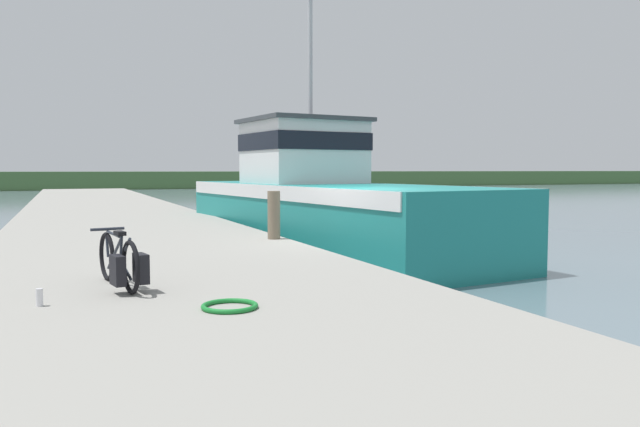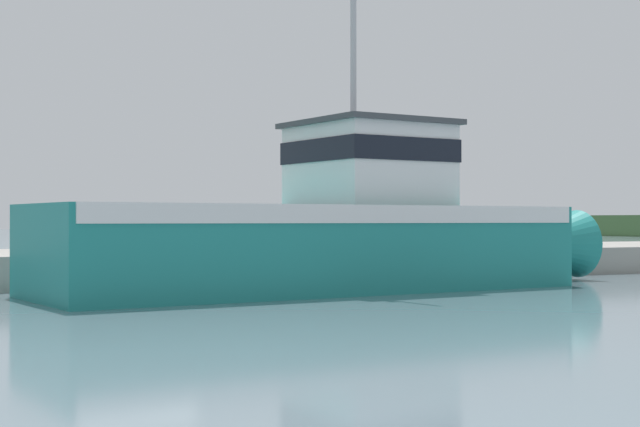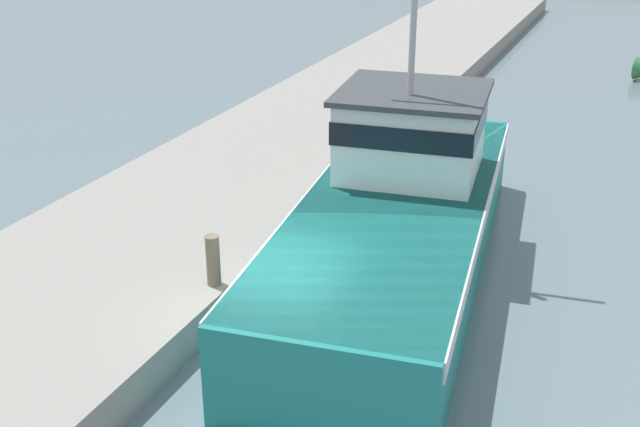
# 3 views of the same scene
# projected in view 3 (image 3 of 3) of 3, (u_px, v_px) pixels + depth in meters

# --- Properties ---
(ground_plane) EXTENTS (320.00, 320.00, 0.00)m
(ground_plane) POSITION_uv_depth(u_px,v_px,m) (275.00, 350.00, 14.87)
(ground_plane) COLOR slate
(dock_pier) EXTENTS (5.96, 80.00, 0.76)m
(dock_pier) POSITION_uv_depth(u_px,v_px,m) (86.00, 288.00, 16.26)
(dock_pier) COLOR gray
(dock_pier) RESTS_ON ground_plane
(fishing_boat_main) EXTENTS (5.17, 14.37, 8.95)m
(fishing_boat_main) POSITION_uv_depth(u_px,v_px,m) (401.00, 207.00, 17.64)
(fishing_boat_main) COLOR teal
(fishing_boat_main) RESTS_ON ground_plane
(mooring_post) EXTENTS (0.27, 0.27, 1.04)m
(mooring_post) POSITION_uv_depth(u_px,v_px,m) (213.00, 260.00, 15.42)
(mooring_post) COLOR #756651
(mooring_post) RESTS_ON dock_pier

